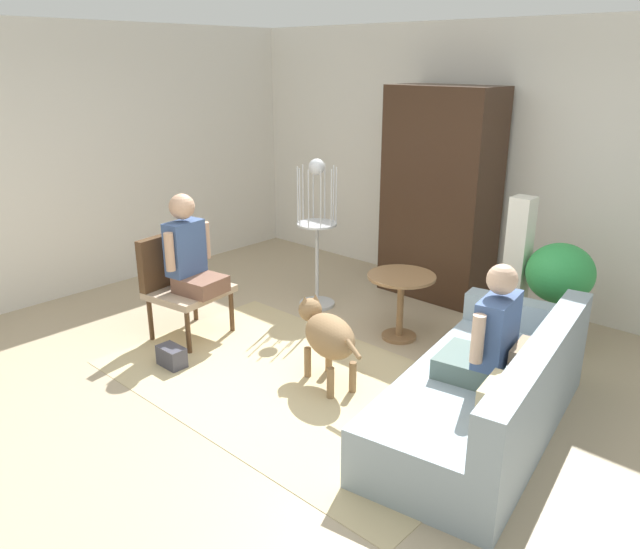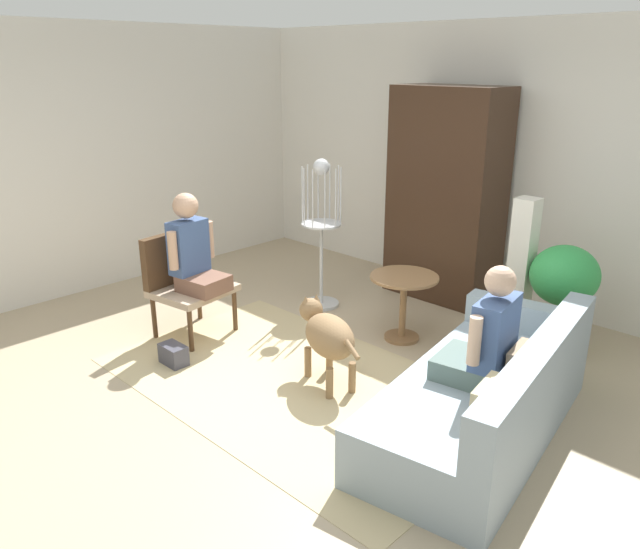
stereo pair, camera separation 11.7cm
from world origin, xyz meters
name	(u,v)px [view 1 (the left image)]	position (x,y,z in m)	size (l,w,h in m)	color
ground_plane	(299,388)	(0.00, 0.00, 0.00)	(7.62, 7.62, 0.00)	tan
back_wall	(494,164)	(0.00, 2.84, 1.37)	(6.95, 0.12, 2.75)	silver
left_wall	(99,159)	(-3.23, 0.30, 1.37)	(0.12, 6.16, 2.75)	silver
area_rug	(299,384)	(-0.05, 0.04, 0.00)	(3.09, 1.86, 0.01)	#C6B284
couch	(489,395)	(1.32, 0.46, 0.27)	(1.22, 2.17, 0.76)	#8EA0AD
armchair	(179,277)	(-1.50, 0.02, 0.54)	(0.66, 0.72, 0.92)	#4C331E
person_on_couch	(488,336)	(1.29, 0.43, 0.70)	(0.50, 0.56, 0.80)	slate
person_on_armchair	(189,252)	(-1.35, 0.04, 0.80)	(0.49, 0.50, 0.85)	brown
round_end_table	(401,294)	(0.03, 1.26, 0.42)	(0.60, 0.60, 0.60)	olive
dog	(328,335)	(0.09, 0.22, 0.41)	(0.82, 0.48, 0.63)	olive
bird_cage_stand	(317,234)	(-1.05, 1.34, 0.75)	(0.39, 0.39, 1.49)	silver
potted_plant	(559,279)	(1.13, 1.96, 0.65)	(0.56, 0.56, 0.95)	#996047
column_lamp	(516,271)	(0.77, 1.92, 0.64)	(0.20, 0.20, 1.30)	#4C4742
armoire_cabinet	(440,195)	(-0.35, 2.43, 1.07)	(1.11, 0.56, 2.14)	#382316
handbag	(172,357)	(-1.02, -0.44, 0.09)	(0.24, 0.15, 0.17)	#3F3F4C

